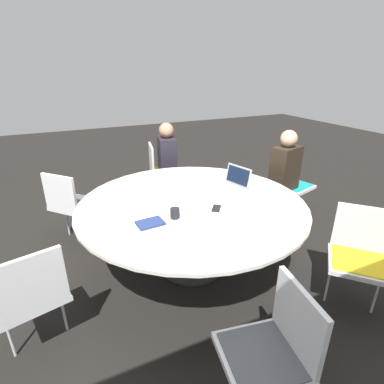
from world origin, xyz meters
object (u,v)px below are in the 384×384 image
object	(u,v)px
chair_0	(289,180)
laptop	(234,183)
person_1	(168,159)
chair_4	(273,346)
person_0	(286,171)
cell_phone	(216,208)
chair_3	(31,292)
chair_5	(359,251)
coffee_cup	(175,213)
chair_2	(71,201)
spiral_notebook	(150,223)
chair_1	(161,168)

from	to	relation	value
chair_0	laptop	distance (m)	1.21
person_1	laptop	xyz separation A→B (m)	(-0.23, 1.31, 0.08)
chair_4	person_1	size ratio (longest dim) A/B	0.71
person_0	cell_phone	xyz separation A→B (m)	(1.31, 0.60, 0.03)
chair_3	cell_phone	size ratio (longest dim) A/B	5.57
chair_3	chair_5	bearing A→B (deg)	-28.06
chair_4	chair_5	size ratio (longest dim) A/B	1.00
coffee_cup	chair_2	bearing A→B (deg)	-58.74
coffee_cup	cell_phone	xyz separation A→B (m)	(-0.40, -0.01, -0.04)
laptop	coffee_cup	xyz separation A→B (m)	(0.81, 0.38, -0.01)
chair_0	cell_phone	size ratio (longest dim) A/B	5.57
chair_0	chair_2	xyz separation A→B (m)	(2.67, -0.49, 0.00)
chair_0	chair_5	size ratio (longest dim) A/B	1.00
spiral_notebook	cell_phone	bearing A→B (deg)	-177.86
coffee_cup	cell_phone	distance (m)	0.40
chair_5	cell_phone	xyz separation A→B (m)	(0.89, -0.79, 0.22)
chair_0	person_1	bearing A→B (deg)	-50.32
chair_5	spiral_notebook	world-z (taller)	chair_5
chair_5	spiral_notebook	xyz separation A→B (m)	(1.51, -0.76, 0.23)
chair_3	laptop	distance (m)	2.02
chair_1	spiral_notebook	bearing A→B (deg)	-9.71
person_0	coffee_cup	bearing A→B (deg)	4.28
chair_2	chair_4	size ratio (longest dim) A/B	1.00
cell_phone	chair_4	bearing A→B (deg)	75.33
chair_3	chair_2	bearing A→B (deg)	61.69
chair_0	chair_2	distance (m)	2.72
chair_1	chair_5	world-z (taller)	same
chair_3	person_1	distance (m)	2.54
spiral_notebook	coffee_cup	size ratio (longest dim) A/B	2.57
person_1	cell_phone	world-z (taller)	person_1
person_1	coffee_cup	size ratio (longest dim) A/B	14.09
chair_5	laptop	xyz separation A→B (m)	(0.48, -1.16, 0.27)
person_0	laptop	xyz separation A→B (m)	(0.90, 0.23, 0.08)
cell_phone	chair_0	bearing A→B (deg)	-153.94
chair_3	person_0	size ratio (longest dim) A/B	0.71
chair_1	chair_5	distance (m)	2.82
chair_2	chair_3	distance (m)	1.48
chair_4	cell_phone	distance (m)	1.27
chair_3	chair_5	world-z (taller)	same
chair_0	chair_4	xyz separation A→B (m)	(1.84, 1.95, 0.00)
coffee_cup	cell_phone	size ratio (longest dim) A/B	0.56
chair_0	spiral_notebook	world-z (taller)	chair_0
person_1	spiral_notebook	world-z (taller)	person_1
person_0	spiral_notebook	world-z (taller)	person_0
chair_2	spiral_notebook	world-z (taller)	chair_2
chair_3	laptop	xyz separation A→B (m)	(-1.92, -0.57, 0.27)
chair_0	coffee_cup	size ratio (longest dim) A/B	10.01
chair_2	coffee_cup	distance (m)	1.48
spiral_notebook	chair_2	bearing A→B (deg)	-67.02
person_0	cell_phone	size ratio (longest dim) A/B	7.85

